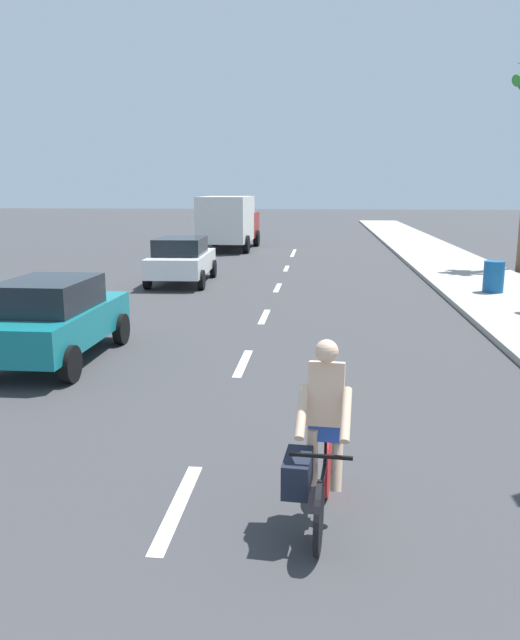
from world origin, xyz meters
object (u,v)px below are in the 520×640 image
cyclist (319,442)px  parked_car_teal (54,317)px  parked_car_white (182,259)px  trash_bin_far (494,277)px  delivery_truck (229,221)px

cyclist → parked_car_teal: 7.23m
parked_car_teal → parked_car_white: size_ratio=0.91×
cyclist → parked_car_white: 15.80m
cyclist → parked_car_white: (-4.76, 15.07, 0.01)m
parked_car_white → trash_bin_far: 10.05m
parked_car_teal → cyclist: bearing=-46.5°
parked_car_white → trash_bin_far: parked_car_white is taller
parked_car_white → delivery_truck: bearing=88.5°
cyclist → parked_car_teal: size_ratio=0.47×
parked_car_teal → parked_car_white: 9.81m
cyclist → parked_car_teal: (-4.95, 5.26, 0.00)m
trash_bin_far → parked_car_white: bearing=170.0°
parked_car_teal → delivery_truck: size_ratio=0.61×
cyclist → trash_bin_far: size_ratio=1.95×
cyclist → trash_bin_far: cyclist is taller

